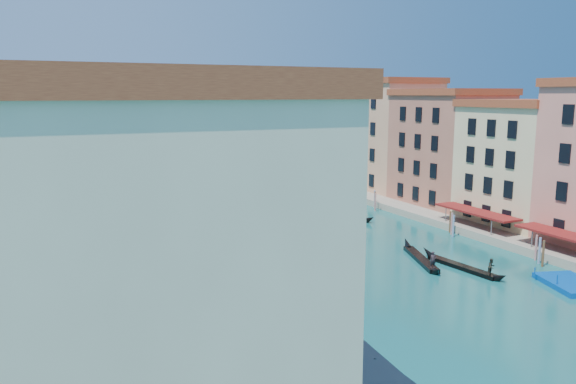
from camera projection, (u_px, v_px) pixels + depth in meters
name	position (u px, v px, depth m)	size (l,w,h in m)	color
left_bank_palazzos	(66.00, 158.00, 75.33)	(12.80, 128.40, 21.00)	beige
right_bank_palazzos	(406.00, 143.00, 98.72)	(12.80, 128.40, 21.00)	#A65038
quay	(366.00, 198.00, 97.01)	(4.00, 140.00, 1.00)	gray
vaporetto_stop	(309.00, 376.00, 33.76)	(5.40, 16.40, 3.65)	#555557
mooring_poles_right	(519.00, 246.00, 63.30)	(1.44, 54.24, 3.20)	brown
vaporetto_near	(323.00, 358.00, 36.40)	(5.96, 19.74, 2.89)	white
vaporetto_far	(216.00, 206.00, 85.62)	(7.27, 20.12, 2.93)	silver
gondola_fore	(421.00, 257.00, 61.88)	(4.94, 11.74, 2.42)	black
gondola_right	(464.00, 265.00, 58.82)	(2.16, 11.65, 2.32)	black
gondola_far	(336.00, 215.00, 83.70)	(6.73, 12.13, 1.85)	black
motorboat_mid	(308.00, 254.00, 62.72)	(2.23, 7.07, 1.46)	white
motorboat_far	(289.00, 194.00, 100.25)	(3.17, 7.99, 1.62)	silver
blue_dock	(571.00, 284.00, 53.66)	(5.80, 7.20, 0.52)	#0045A2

